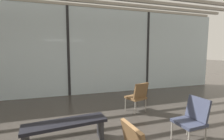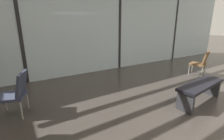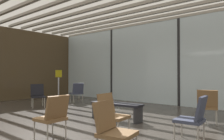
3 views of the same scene
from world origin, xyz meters
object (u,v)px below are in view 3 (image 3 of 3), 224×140
(lounge_chair_1, at_px, (112,127))
(parked_airplane, at_px, (205,58))
(lounge_chair_2, at_px, (207,104))
(lounge_chair_4, at_px, (38,94))
(lounge_chair_0, at_px, (77,91))
(lounge_chair_6, at_px, (53,115))
(lounge_chair_5, at_px, (111,112))
(info_sign, at_px, (59,87))
(waiting_bench, at_px, (116,107))
(lounge_chair_3, at_px, (194,116))

(lounge_chair_1, bearing_deg, parked_airplane, 0.65)
(parked_airplane, relative_size, lounge_chair_2, 14.59)
(lounge_chair_2, bearing_deg, lounge_chair_4, -4.15)
(lounge_chair_2, relative_size, lounge_chair_4, 1.00)
(lounge_chair_0, bearing_deg, lounge_chair_6, 63.85)
(lounge_chair_5, bearing_deg, lounge_chair_2, -31.67)
(parked_airplane, xyz_separation_m, lounge_chair_6, (0.71, -11.82, -1.77))
(parked_airplane, height_order, info_sign, parked_airplane)
(parked_airplane, height_order, lounge_chair_1, parked_airplane)
(lounge_chair_6, bearing_deg, lounge_chair_1, 87.98)
(lounge_chair_1, distance_m, waiting_bench, 2.78)
(info_sign, bearing_deg, lounge_chair_6, -37.02)
(lounge_chair_5, distance_m, waiting_bench, 1.56)
(info_sign, bearing_deg, waiting_bench, -16.46)
(lounge_chair_4, xyz_separation_m, info_sign, (-0.66, 1.44, 0.18))
(lounge_chair_2, relative_size, waiting_bench, 0.57)
(lounge_chair_6, bearing_deg, lounge_chair_5, 142.22)
(lounge_chair_2, height_order, lounge_chair_6, same)
(lounge_chair_5, xyz_separation_m, info_sign, (-5.34, 2.59, 0.18))
(lounge_chair_4, relative_size, lounge_chair_5, 1.00)
(parked_airplane, height_order, lounge_chair_6, parked_airplane)
(lounge_chair_4, bearing_deg, lounge_chair_0, 14.90)
(lounge_chair_3, bearing_deg, parked_airplane, -168.50)
(lounge_chair_4, bearing_deg, lounge_chair_1, -88.00)
(lounge_chair_6, bearing_deg, lounge_chair_4, -119.44)
(parked_airplane, height_order, lounge_chair_4, parked_airplane)
(lounge_chair_3, bearing_deg, lounge_chair_1, -25.76)
(lounge_chair_2, height_order, lounge_chair_5, same)
(lounge_chair_6, distance_m, info_sign, 5.85)
(lounge_chair_4, bearing_deg, lounge_chair_3, -71.69)
(lounge_chair_1, xyz_separation_m, lounge_chair_6, (-1.47, -0.00, 0.00))
(lounge_chair_1, height_order, info_sign, info_sign)
(lounge_chair_0, height_order, lounge_chair_3, same)
(lounge_chair_6, bearing_deg, waiting_bench, -176.32)
(parked_airplane, bearing_deg, lounge_chair_6, -86.58)
(lounge_chair_1, relative_size, lounge_chair_4, 1.00)
(parked_airplane, bearing_deg, lounge_chair_5, -82.80)
(lounge_chair_0, relative_size, lounge_chair_6, 1.00)
(lounge_chair_5, bearing_deg, parked_airplane, 1.08)
(parked_airplane, distance_m, lounge_chair_6, 11.97)
(lounge_chair_0, relative_size, lounge_chair_3, 1.00)
(parked_airplane, bearing_deg, lounge_chair_1, -79.57)
(lounge_chair_4, bearing_deg, waiting_bench, -65.30)
(lounge_chair_1, relative_size, lounge_chair_6, 1.00)
(lounge_chair_0, xyz_separation_m, info_sign, (-0.90, -0.33, 0.18))
(lounge_chair_0, relative_size, info_sign, 0.60)
(lounge_chair_6, bearing_deg, lounge_chair_0, -137.65)
(lounge_chair_2, height_order, lounge_chair_3, same)
(lounge_chair_3, height_order, lounge_chair_4, same)
(lounge_chair_0, xyz_separation_m, lounge_chair_3, (5.88, -2.24, 0.00))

